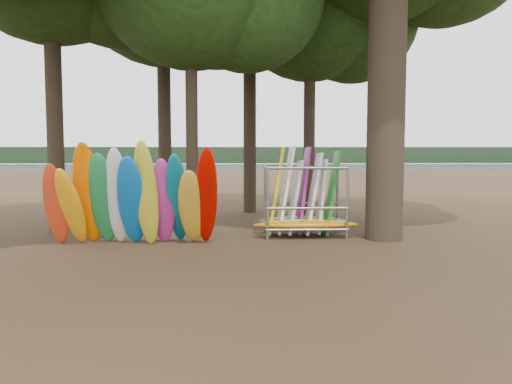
{
  "coord_description": "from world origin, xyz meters",
  "views": [
    {
      "loc": [
        -0.05,
        -13.75,
        2.61
      ],
      "look_at": [
        0.52,
        1.5,
        1.4
      ],
      "focal_mm": 35.0,
      "sensor_mm": 36.0,
      "label": 1
    }
  ],
  "objects": [
    {
      "name": "ground",
      "position": [
        0.0,
        0.0,
        0.0
      ],
      "size": [
        120.0,
        120.0,
        0.0
      ],
      "primitive_type": "plane",
      "color": "#47331E",
      "rests_on": "ground"
    },
    {
      "name": "lake",
      "position": [
        0.0,
        60.0,
        0.0
      ],
      "size": [
        160.0,
        160.0,
        0.0
      ],
      "primitive_type": "plane",
      "color": "gray",
      "rests_on": "ground"
    },
    {
      "name": "far_shore",
      "position": [
        0.0,
        110.0,
        2.0
      ],
      "size": [
        160.0,
        4.0,
        4.0
      ],
      "primitive_type": "cube",
      "color": "black",
      "rests_on": "ground"
    },
    {
      "name": "storage_rack",
      "position": [
        2.04,
        1.72,
        1.02
      ],
      "size": [
        3.23,
        1.55,
        2.83
      ],
      "color": "slate",
      "rests_on": "ground"
    },
    {
      "name": "kayak_row",
      "position": [
        -2.94,
        0.15,
        1.3
      ],
      "size": [
        4.91,
        2.34,
        3.06
      ],
      "color": "red",
      "rests_on": "ground"
    }
  ]
}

